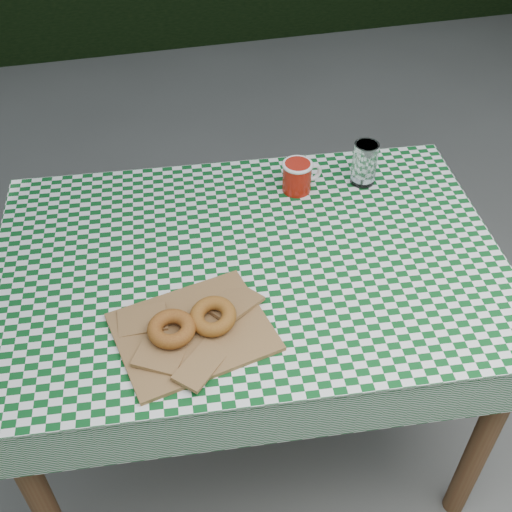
% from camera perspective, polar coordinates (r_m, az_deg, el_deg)
% --- Properties ---
extents(ground, '(60.00, 60.00, 0.00)m').
position_cam_1_polar(ground, '(2.13, 1.33, -15.77)').
color(ground, '#50504B').
rests_on(ground, ground).
extents(table, '(1.30, 0.92, 0.75)m').
position_cam_1_polar(table, '(1.84, -0.49, -8.91)').
color(table, brown).
rests_on(table, ground).
extents(tablecloth, '(1.32, 0.95, 0.01)m').
position_cam_1_polar(tablecloth, '(1.56, -0.57, -0.35)').
color(tablecloth, '#0B491A').
rests_on(tablecloth, table).
extents(paper_bag, '(0.37, 0.32, 0.02)m').
position_cam_1_polar(paper_bag, '(1.39, -5.69, -6.72)').
color(paper_bag, '#9A7043').
rests_on(paper_bag, tablecloth).
extents(bagel_front, '(0.11, 0.11, 0.03)m').
position_cam_1_polar(bagel_front, '(1.37, -7.61, -6.51)').
color(bagel_front, '#95611E').
rests_on(bagel_front, paper_bag).
extents(bagel_back, '(0.15, 0.15, 0.03)m').
position_cam_1_polar(bagel_back, '(1.38, -3.90, -5.43)').
color(bagel_back, '#8A5E1C').
rests_on(bagel_back, paper_bag).
extents(coffee_mug, '(0.18, 0.18, 0.09)m').
position_cam_1_polar(coffee_mug, '(1.74, 3.71, 7.13)').
color(coffee_mug, '#A3170A').
rests_on(coffee_mug, tablecloth).
extents(drinking_glass, '(0.08, 0.08, 0.12)m').
position_cam_1_polar(drinking_glass, '(1.79, 9.74, 8.22)').
color(drinking_glass, white).
rests_on(drinking_glass, tablecloth).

